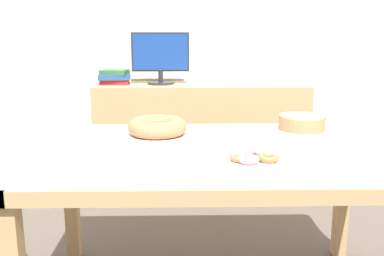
{
  "coord_description": "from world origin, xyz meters",
  "views": [
    {
      "loc": [
        -0.14,
        -1.86,
        1.26
      ],
      "look_at": [
        -0.1,
        0.09,
        0.83
      ],
      "focal_mm": 40.0,
      "sensor_mm": 36.0,
      "label": 1
    }
  ],
  "objects_px": {
    "book_stack": "(115,77)",
    "tealight_left_edge": "(327,124)",
    "cake_chocolate_round": "(302,124)",
    "tealight_near_front": "(320,166)",
    "computer_monitor": "(160,58)",
    "tealight_near_cakes": "(119,130)",
    "pastry_platter": "(254,157)",
    "cake_golden_bundt": "(158,128)",
    "plate_stack": "(80,133)",
    "tealight_right_edge": "(80,143)"
  },
  "relations": [
    {
      "from": "book_stack",
      "to": "tealight_left_edge",
      "type": "distance_m",
      "value": 1.6
    },
    {
      "from": "cake_chocolate_round",
      "to": "tealight_near_front",
      "type": "xyz_separation_m",
      "value": [
        -0.1,
        -0.61,
        -0.03
      ]
    },
    {
      "from": "computer_monitor",
      "to": "tealight_near_cakes",
      "type": "distance_m",
      "value": 1.12
    },
    {
      "from": "pastry_platter",
      "to": "tealight_near_cakes",
      "type": "distance_m",
      "value": 0.79
    },
    {
      "from": "cake_golden_bundt",
      "to": "pastry_platter",
      "type": "height_order",
      "value": "cake_golden_bundt"
    },
    {
      "from": "book_stack",
      "to": "tealight_left_edge",
      "type": "xyz_separation_m",
      "value": [
        1.29,
        -0.94,
        -0.16
      ]
    },
    {
      "from": "plate_stack",
      "to": "tealight_right_edge",
      "type": "bearing_deg",
      "value": -77.12
    },
    {
      "from": "cake_chocolate_round",
      "to": "plate_stack",
      "type": "height_order",
      "value": "cake_chocolate_round"
    },
    {
      "from": "book_stack",
      "to": "tealight_left_edge",
      "type": "relative_size",
      "value": 6.13
    },
    {
      "from": "computer_monitor",
      "to": "tealight_left_edge",
      "type": "height_order",
      "value": "computer_monitor"
    },
    {
      "from": "pastry_platter",
      "to": "tealight_near_front",
      "type": "bearing_deg",
      "value": -24.98
    },
    {
      "from": "plate_stack",
      "to": "tealight_right_edge",
      "type": "distance_m",
      "value": 0.16
    },
    {
      "from": "pastry_platter",
      "to": "tealight_right_edge",
      "type": "height_order",
      "value": "pastry_platter"
    },
    {
      "from": "tealight_right_edge",
      "to": "tealight_near_front",
      "type": "xyz_separation_m",
      "value": [
        0.97,
        -0.35,
        0.0
      ]
    },
    {
      "from": "tealight_right_edge",
      "to": "tealight_left_edge",
      "type": "relative_size",
      "value": 1.0
    },
    {
      "from": "tealight_right_edge",
      "to": "tealight_left_edge",
      "type": "bearing_deg",
      "value": 16.98
    },
    {
      "from": "book_stack",
      "to": "tealight_near_front",
      "type": "height_order",
      "value": "book_stack"
    },
    {
      "from": "computer_monitor",
      "to": "tealight_near_front",
      "type": "distance_m",
      "value": 1.83
    },
    {
      "from": "tealight_near_cakes",
      "to": "tealight_left_edge",
      "type": "height_order",
      "value": "same"
    },
    {
      "from": "computer_monitor",
      "to": "tealight_near_front",
      "type": "bearing_deg",
      "value": -68.08
    },
    {
      "from": "computer_monitor",
      "to": "tealight_near_cakes",
      "type": "height_order",
      "value": "computer_monitor"
    },
    {
      "from": "tealight_left_edge",
      "to": "tealight_near_cakes",
      "type": "bearing_deg",
      "value": -173.74
    },
    {
      "from": "tealight_near_cakes",
      "to": "book_stack",
      "type": "bearing_deg",
      "value": 99.59
    },
    {
      "from": "plate_stack",
      "to": "tealight_left_edge",
      "type": "height_order",
      "value": "plate_stack"
    },
    {
      "from": "plate_stack",
      "to": "book_stack",
      "type": "bearing_deg",
      "value": 90.4
    },
    {
      "from": "tealight_near_front",
      "to": "tealight_near_cakes",
      "type": "bearing_deg",
      "value": 143.76
    },
    {
      "from": "computer_monitor",
      "to": "tealight_right_edge",
      "type": "height_order",
      "value": "computer_monitor"
    },
    {
      "from": "book_stack",
      "to": "tealight_near_front",
      "type": "bearing_deg",
      "value": -58.79
    },
    {
      "from": "tealight_left_edge",
      "to": "pastry_platter",
      "type": "bearing_deg",
      "value": -128.62
    },
    {
      "from": "tealight_near_cakes",
      "to": "tealight_near_front",
      "type": "distance_m",
      "value": 1.04
    },
    {
      "from": "plate_stack",
      "to": "tealight_near_front",
      "type": "height_order",
      "value": "plate_stack"
    },
    {
      "from": "tealight_left_edge",
      "to": "cake_golden_bundt",
      "type": "bearing_deg",
      "value": -166.29
    },
    {
      "from": "tealight_near_cakes",
      "to": "cake_chocolate_round",
      "type": "bearing_deg",
      "value": -0.28
    },
    {
      "from": "tealight_right_edge",
      "to": "cake_golden_bundt",
      "type": "bearing_deg",
      "value": 25.14
    },
    {
      "from": "computer_monitor",
      "to": "plate_stack",
      "type": "relative_size",
      "value": 2.02
    },
    {
      "from": "cake_chocolate_round",
      "to": "plate_stack",
      "type": "relative_size",
      "value": 1.25
    },
    {
      "from": "tealight_near_cakes",
      "to": "computer_monitor",
      "type": "bearing_deg",
      "value": 81.35
    },
    {
      "from": "book_stack",
      "to": "tealight_right_edge",
      "type": "bearing_deg",
      "value": -88.12
    },
    {
      "from": "plate_stack",
      "to": "tealight_near_cakes",
      "type": "height_order",
      "value": "plate_stack"
    },
    {
      "from": "tealight_right_edge",
      "to": "tealight_left_edge",
      "type": "height_order",
      "value": "same"
    },
    {
      "from": "tealight_right_edge",
      "to": "tealight_left_edge",
      "type": "xyz_separation_m",
      "value": [
        1.24,
        0.38,
        0.0
      ]
    },
    {
      "from": "book_stack",
      "to": "cake_chocolate_round",
      "type": "xyz_separation_m",
      "value": [
        1.11,
        -1.07,
        -0.13
      ]
    },
    {
      "from": "tealight_left_edge",
      "to": "tealight_near_front",
      "type": "bearing_deg",
      "value": -110.32
    },
    {
      "from": "tealight_right_edge",
      "to": "pastry_platter",
      "type": "bearing_deg",
      "value": -18.41
    },
    {
      "from": "cake_chocolate_round",
      "to": "tealight_near_cakes",
      "type": "height_order",
      "value": "cake_chocolate_round"
    },
    {
      "from": "computer_monitor",
      "to": "pastry_platter",
      "type": "distance_m",
      "value": 1.66
    },
    {
      "from": "pastry_platter",
      "to": "tealight_near_cakes",
      "type": "xyz_separation_m",
      "value": [
        -0.61,
        0.51,
        -0.01
      ]
    },
    {
      "from": "book_stack",
      "to": "tealight_near_cakes",
      "type": "xyz_separation_m",
      "value": [
        0.18,
        -1.06,
        -0.16
      ]
    },
    {
      "from": "pastry_platter",
      "to": "tealight_left_edge",
      "type": "height_order",
      "value": "pastry_platter"
    },
    {
      "from": "book_stack",
      "to": "tealight_right_edge",
      "type": "distance_m",
      "value": 1.33
    }
  ]
}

